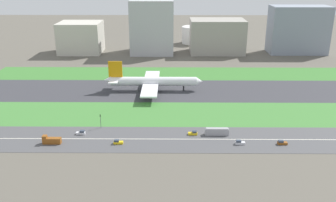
# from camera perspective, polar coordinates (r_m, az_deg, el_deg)

# --- Properties ---
(ground_plane) EXTENTS (800.00, 800.00, 0.00)m
(ground_plane) POSITION_cam_1_polar(r_m,az_deg,el_deg) (243.43, 1.58, 1.64)
(ground_plane) COLOR #5B564C
(runway) EXTENTS (280.00, 46.00, 0.10)m
(runway) POSITION_cam_1_polar(r_m,az_deg,el_deg) (243.42, 1.58, 1.65)
(runway) COLOR #38383D
(runway) RESTS_ON ground_plane
(grass_median_north) EXTENTS (280.00, 36.00, 0.10)m
(grass_median_north) POSITION_cam_1_polar(r_m,az_deg,el_deg) (282.58, 1.44, 4.30)
(grass_median_north) COLOR #3D7A33
(grass_median_north) RESTS_ON ground_plane
(grass_median_south) EXTENTS (280.00, 36.00, 0.10)m
(grass_median_south) POSITION_cam_1_polar(r_m,az_deg,el_deg) (204.97, 1.78, -2.00)
(grass_median_south) COLOR #427F38
(grass_median_south) RESTS_ON ground_plane
(highway) EXTENTS (280.00, 28.00, 0.10)m
(highway) POSITION_cam_1_polar(r_m,az_deg,el_deg) (175.77, 2.00, -5.95)
(highway) COLOR #4C4C4F
(highway) RESTS_ON ground_plane
(highway_centerline) EXTENTS (266.00, 0.50, 0.01)m
(highway_centerline) POSITION_cam_1_polar(r_m,az_deg,el_deg) (175.75, 2.00, -5.93)
(highway_centerline) COLOR silver
(highway_centerline) RESTS_ON highway
(airliner) EXTENTS (65.00, 56.00, 19.70)m
(airliner) POSITION_cam_1_polar(r_m,az_deg,el_deg) (241.82, -2.60, 3.05)
(airliner) COLOR white
(airliner) RESTS_ON runway
(car_2) EXTENTS (4.40, 1.80, 2.00)m
(car_2) POSITION_cam_1_polar(r_m,az_deg,el_deg) (185.14, -13.35, -4.81)
(car_2) COLOR silver
(car_2) RESTS_ON highway
(car_6) EXTENTS (4.40, 1.80, 2.00)m
(car_6) POSITION_cam_1_polar(r_m,az_deg,el_deg) (172.60, -7.79, -6.33)
(car_6) COLOR yellow
(car_6) RESTS_ON highway
(car_1) EXTENTS (4.40, 1.80, 2.00)m
(car_1) POSITION_cam_1_polar(r_m,az_deg,el_deg) (178.39, 17.27, -6.20)
(car_1) COLOR brown
(car_1) RESTS_ON highway
(car_4) EXTENTS (4.40, 1.80, 2.00)m
(car_4) POSITION_cam_1_polar(r_m,az_deg,el_deg) (173.79, 11.07, -6.34)
(car_4) COLOR silver
(car_4) RESTS_ON highway
(bus_1) EXTENTS (11.60, 2.50, 3.50)m
(bus_1) POSITION_cam_1_polar(r_m,az_deg,el_deg) (180.85, 7.60, -4.72)
(bus_1) COLOR #99999E
(bus_1) RESTS_ON highway
(truck_0) EXTENTS (8.40, 2.50, 4.00)m
(truck_0) POSITION_cam_1_polar(r_m,az_deg,el_deg) (179.29, -17.66, -5.84)
(truck_0) COLOR brown
(truck_0) RESTS_ON highway
(car_3) EXTENTS (4.40, 1.80, 2.00)m
(car_3) POSITION_cam_1_polar(r_m,az_deg,el_deg) (180.17, 3.93, -4.99)
(car_3) COLOR yellow
(car_3) RESTS_ON highway
(traffic_light) EXTENTS (0.36, 0.50, 7.20)m
(traffic_light) POSITION_cam_1_polar(r_m,az_deg,el_deg) (189.15, -10.44, -2.92)
(traffic_light) COLOR #4C4C51
(traffic_light) RESTS_ON highway
(terminal_building) EXTENTS (38.98, 33.37, 28.51)m
(terminal_building) POSITION_cam_1_polar(r_m,az_deg,el_deg) (360.70, -13.38, 9.57)
(terminal_building) COLOR beige
(terminal_building) RESTS_ON ground_plane
(hangar_building) EXTENTS (39.51, 35.96, 49.11)m
(hangar_building) POSITION_cam_1_polar(r_m,az_deg,el_deg) (349.21, -2.47, 11.47)
(hangar_building) COLOR #B2B2B7
(hangar_building) RESTS_ON ground_plane
(office_tower) EXTENTS (50.25, 32.07, 31.14)m
(office_tower) POSITION_cam_1_polar(r_m,az_deg,el_deg) (352.88, 7.61, 9.93)
(office_tower) COLOR #9E998E
(office_tower) RESTS_ON ground_plane
(cargo_warehouse) EXTENTS (53.07, 25.05, 43.49)m
(cargo_warehouse) POSITION_cam_1_polar(r_m,az_deg,el_deg) (368.73, 19.55, 10.37)
(cargo_warehouse) COLOR gray
(cargo_warehouse) RESTS_ON ground_plane
(fuel_tank_west) EXTENTS (24.97, 24.97, 17.79)m
(fuel_tank_west) POSITION_cam_1_polar(r_m,az_deg,el_deg) (396.43, 4.00, 10.19)
(fuel_tank_west) COLOR silver
(fuel_tank_west) RESTS_ON ground_plane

